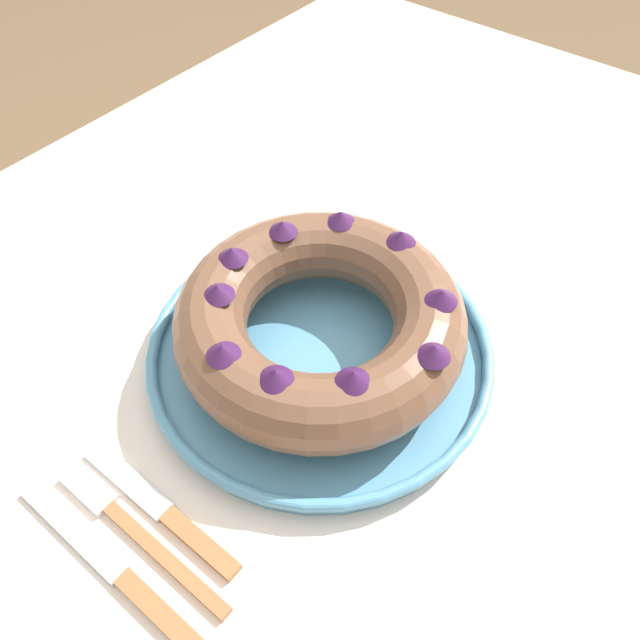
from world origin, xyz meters
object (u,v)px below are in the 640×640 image
(cake_knife, at_px, (169,516))
(bundt_cake, at_px, (320,319))
(serving_knife, at_px, (125,579))
(serving_dish, at_px, (320,351))
(fork, at_px, (130,526))

(cake_knife, bearing_deg, bundt_cake, -2.20)
(serving_knife, height_order, cake_knife, same)
(serving_knife, bearing_deg, bundt_cake, 3.89)
(serving_dish, bearing_deg, serving_knife, -176.68)
(bundt_cake, distance_m, cake_knife, 0.22)
(serving_dish, xyz_separation_m, fork, (-0.24, 0.02, -0.01))
(fork, bearing_deg, bundt_cake, -7.18)
(serving_dish, xyz_separation_m, cake_knife, (-0.22, -0.00, -0.01))
(bundt_cake, distance_m, serving_knife, 0.28)
(bundt_cake, bearing_deg, serving_knife, -176.68)
(serving_knife, relative_size, cake_knife, 1.24)
(serving_knife, distance_m, cake_knife, 0.06)
(serving_dish, distance_m, bundt_cake, 0.05)
(fork, height_order, cake_knife, cake_knife)
(bundt_cake, height_order, fork, bundt_cake)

